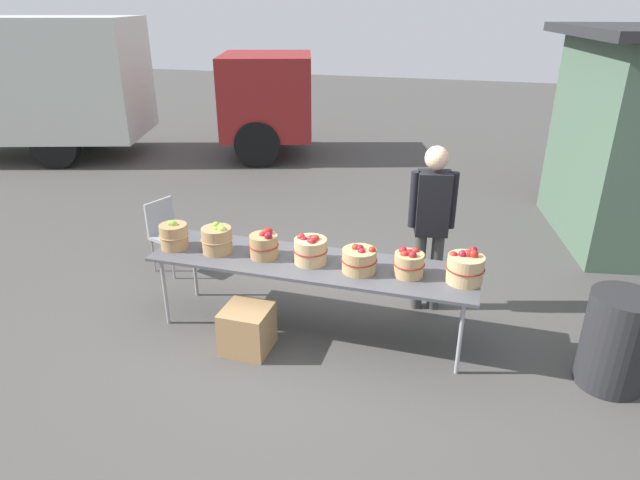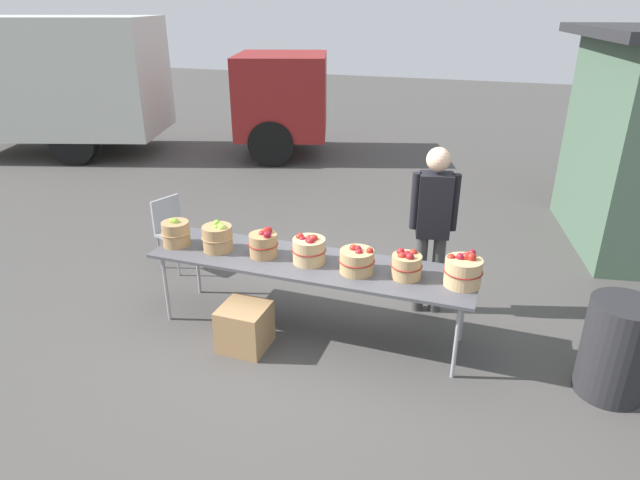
# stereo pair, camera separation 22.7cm
# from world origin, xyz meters

# --- Properties ---
(ground_plane) EXTENTS (40.00, 40.00, 0.00)m
(ground_plane) POSITION_xyz_m (0.00, 0.00, 0.00)
(ground_plane) COLOR #474442
(market_table) EXTENTS (3.10, 0.76, 0.75)m
(market_table) POSITION_xyz_m (0.00, 0.00, 0.72)
(market_table) COLOR #4C4C51
(market_table) RESTS_ON ground
(apple_basket_green_0) EXTENTS (0.29, 0.29, 0.29)m
(apple_basket_green_0) POSITION_xyz_m (-1.40, -0.07, 0.88)
(apple_basket_green_0) COLOR #A87F51
(apple_basket_green_0) RESTS_ON market_table
(apple_basket_green_1) EXTENTS (0.31, 0.31, 0.31)m
(apple_basket_green_1) POSITION_xyz_m (-0.94, -0.05, 0.89)
(apple_basket_green_1) COLOR #A87F51
(apple_basket_green_1) RESTS_ON market_table
(apple_basket_red_0) EXTENTS (0.29, 0.29, 0.29)m
(apple_basket_red_0) POSITION_xyz_m (-0.46, -0.02, 0.88)
(apple_basket_red_0) COLOR #A87F51
(apple_basket_red_0) RESTS_ON market_table
(apple_basket_red_1) EXTENTS (0.33, 0.33, 0.28)m
(apple_basket_red_1) POSITION_xyz_m (-0.00, -0.01, 0.88)
(apple_basket_red_1) COLOR tan
(apple_basket_red_1) RESTS_ON market_table
(apple_basket_red_2) EXTENTS (0.33, 0.33, 0.26)m
(apple_basket_red_2) POSITION_xyz_m (0.48, -0.06, 0.86)
(apple_basket_red_2) COLOR tan
(apple_basket_red_2) RESTS_ON market_table
(apple_basket_red_3) EXTENTS (0.28, 0.28, 0.26)m
(apple_basket_red_3) POSITION_xyz_m (0.92, -0.01, 0.87)
(apple_basket_red_3) COLOR tan
(apple_basket_red_3) RESTS_ON market_table
(apple_basket_red_4) EXTENTS (0.34, 0.34, 0.30)m
(apple_basket_red_4) POSITION_xyz_m (1.40, 0.01, 0.88)
(apple_basket_red_4) COLOR tan
(apple_basket_red_4) RESTS_ON market_table
(vendor_adult) EXTENTS (0.46, 0.29, 1.75)m
(vendor_adult) POSITION_xyz_m (1.02, 0.77, 1.03)
(vendor_adult) COLOR #3F3F3F
(vendor_adult) RESTS_ON ground
(box_truck) EXTENTS (7.99, 4.41, 2.75)m
(box_truck) POSITION_xyz_m (-6.35, 5.19, 1.49)
(box_truck) COLOR silver
(box_truck) RESTS_ON ground
(folding_chair) EXTENTS (0.50, 0.50, 0.86)m
(folding_chair) POSITION_xyz_m (-2.06, 0.82, 0.51)
(folding_chair) COLOR #99999E
(folding_chair) RESTS_ON ground
(trash_barrel) EXTENTS (0.54, 0.54, 0.85)m
(trash_barrel) POSITION_xyz_m (2.68, -0.06, 0.42)
(trash_barrel) COLOR #262628
(trash_barrel) RESTS_ON ground
(produce_crate) EXTENTS (0.43, 0.43, 0.43)m
(produce_crate) POSITION_xyz_m (-0.47, -0.47, 0.21)
(produce_crate) COLOR #A87F51
(produce_crate) RESTS_ON ground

